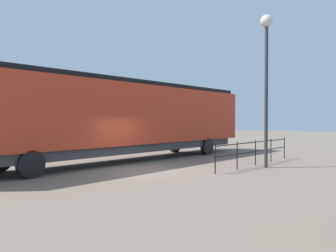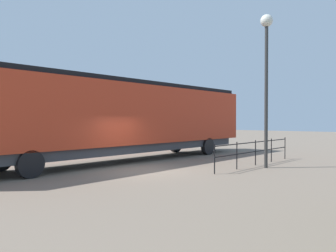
% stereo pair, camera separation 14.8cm
% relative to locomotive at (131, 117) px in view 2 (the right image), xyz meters
% --- Properties ---
extents(ground_plane, '(120.00, 120.00, 0.00)m').
position_rel_locomotive_xyz_m(ground_plane, '(3.23, -2.26, -2.45)').
color(ground_plane, '#756656').
extents(locomotive, '(3.03, 18.97, 4.39)m').
position_rel_locomotive_xyz_m(locomotive, '(0.00, 0.00, 0.00)').
color(locomotive, red).
rests_on(locomotive, ground_plane).
extents(lamp_post, '(0.58, 0.58, 7.24)m').
position_rel_locomotive_xyz_m(lamp_post, '(6.99, 2.16, 2.82)').
color(lamp_post, '#2D2D2D').
rests_on(lamp_post, ground_plane).
extents(platform_fence, '(0.05, 7.47, 1.26)m').
position_rel_locomotive_xyz_m(platform_fence, '(6.18, 2.70, -1.64)').
color(platform_fence, black).
rests_on(platform_fence, ground_plane).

